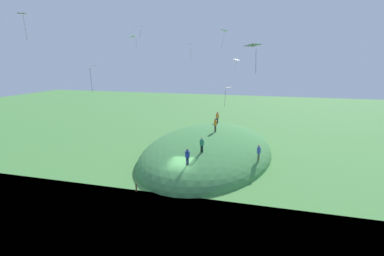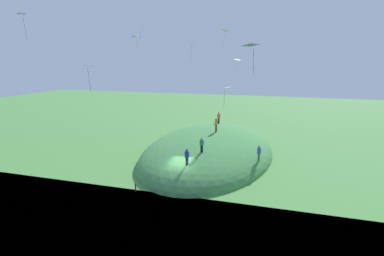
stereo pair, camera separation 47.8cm
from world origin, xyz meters
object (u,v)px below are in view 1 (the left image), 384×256
object	(u,v)px
person_on_hilltop	(202,143)
kite_4	(191,45)
mooring_post	(136,187)
kite_3	(134,37)
person_walking_path	(215,123)
kite_5	(22,17)
kite_8	(236,60)
kite_0	(228,89)
kite_1	(91,68)
kite_6	(138,27)
kite_7	(224,31)
person_with_child	(187,155)
person_near_shore	(217,116)
person_watching_kites	(259,151)
kite_2	(253,46)

from	to	relation	value
person_on_hilltop	kite_4	distance (m)	11.55
mooring_post	kite_3	bearing A→B (deg)	24.14
person_on_hilltop	kite_4	size ratio (longest dim) A/B	0.79
person_walking_path	kite_4	distance (m)	10.27
person_walking_path	kite_5	bearing A→B (deg)	-93.90
kite_5	kite_8	bearing A→B (deg)	-36.56
kite_0	kite_5	distance (m)	17.15
kite_1	kite_5	bearing A→B (deg)	77.55
kite_6	person_walking_path	bearing A→B (deg)	-43.84
kite_3	kite_6	distance (m)	2.07
kite_3	kite_8	xyz separation A→B (m)	(5.99, -10.54, -2.47)
person_on_hilltop	kite_7	world-z (taller)	kite_7
person_with_child	kite_0	world-z (taller)	kite_0
person_near_shore	kite_4	bearing A→B (deg)	-104.63
person_walking_path	person_watching_kites	size ratio (longest dim) A/B	0.99
person_near_shore	person_on_hilltop	size ratio (longest dim) A/B	1.09
kite_7	kite_0	bearing A→B (deg)	-166.25
kite_0	kite_5	bearing A→B (deg)	117.64
person_walking_path	kite_5	world-z (taller)	kite_5
kite_0	mooring_post	bearing A→B (deg)	108.34
kite_1	kite_6	world-z (taller)	kite_6
kite_5	person_near_shore	bearing A→B (deg)	-21.63
kite_4	kite_6	bearing A→B (deg)	135.53
person_near_shore	kite_4	xyz separation A→B (m)	(-9.72, 1.31, 9.99)
person_walking_path	kite_8	world-z (taller)	kite_8
kite_0	kite_2	bearing A→B (deg)	-157.82
kite_4	kite_0	bearing A→B (deg)	-144.06
mooring_post	person_with_child	bearing A→B (deg)	-53.84
kite_3	kite_4	world-z (taller)	kite_3
person_on_hilltop	person_with_child	bearing A→B (deg)	-86.61
person_near_shore	kite_7	distance (m)	15.29
person_walking_path	person_near_shore	size ratio (longest dim) A/B	1.00
person_on_hilltop	person_with_child	distance (m)	2.97
kite_5	mooring_post	size ratio (longest dim) A/B	2.40
kite_1	kite_2	world-z (taller)	kite_2
kite_1	kite_6	size ratio (longest dim) A/B	1.36
kite_6	kite_5	bearing A→B (deg)	158.71
person_with_child	kite_2	size ratio (longest dim) A/B	0.85
person_with_child	kite_6	bearing A→B (deg)	96.53
person_with_child	kite_6	distance (m)	14.25
kite_0	kite_4	world-z (taller)	kite_4
kite_4	kite_2	bearing A→B (deg)	-149.79
kite_0	kite_3	world-z (taller)	kite_3
person_near_shore	person_watching_kites	xyz separation A→B (m)	(-11.69, -7.00, -1.44)
person_on_hilltop	mooring_post	xyz separation A→B (m)	(-5.85, 4.88, -3.17)
person_on_hilltop	kite_1	size ratio (longest dim) A/B	0.90
person_on_hilltop	kite_7	bearing A→B (deg)	92.21
person_walking_path	kite_1	size ratio (longest dim) A/B	0.99
kite_8	mooring_post	xyz separation A→B (m)	(-13.39, 7.22, -11.72)
kite_4	kite_1	bearing A→B (deg)	172.83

